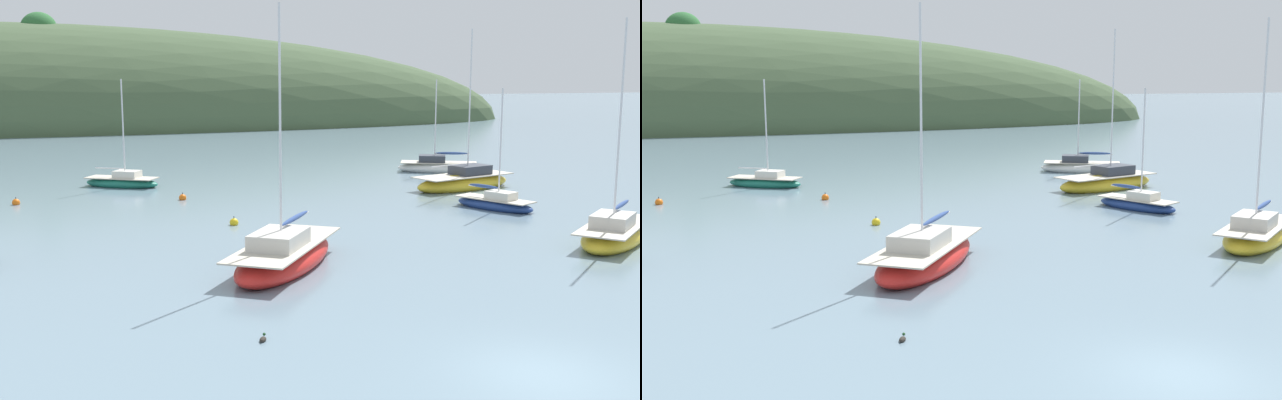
{
  "view_description": "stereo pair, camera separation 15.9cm",
  "coord_description": "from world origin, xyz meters",
  "views": [
    {
      "loc": [
        -10.57,
        -16.17,
        7.64
      ],
      "look_at": [
        0.0,
        20.0,
        1.2
      ],
      "focal_mm": 43.1,
      "sensor_mm": 36.0,
      "label": 1
    },
    {
      "loc": [
        -10.41,
        -16.21,
        7.64
      ],
      "look_at": [
        0.0,
        20.0,
        1.2
      ],
      "focal_mm": 43.1,
      "sensor_mm": 36.0,
      "label": 2
    }
  ],
  "objects": [
    {
      "name": "sailboat_white_near",
      "position": [
        -9.05,
        35.39,
        0.33
      ],
      "size": [
        5.26,
        4.05,
        7.19
      ],
      "color": "#196B56",
      "rests_on": "ground"
    },
    {
      "name": "sailboat_red_portside",
      "position": [
        -3.75,
        12.15,
        0.47
      ],
      "size": [
        6.58,
        8.02,
        10.33
      ],
      "color": "red",
      "rests_on": "ground"
    },
    {
      "name": "mooring_buoy_channel",
      "position": [
        -5.83,
        29.09,
        0.12
      ],
      "size": [
        0.44,
        0.44,
        0.54
      ],
      "color": "orange",
      "rests_on": "ground"
    },
    {
      "name": "ground_plane",
      "position": [
        0.0,
        0.0,
        0.0
      ],
      "size": [
        400.0,
        400.0,
        0.0
      ],
      "primitive_type": "plane",
      "color": "slate"
    },
    {
      "name": "sailboat_grey_yawl",
      "position": [
        12.13,
        28.34,
        0.44
      ],
      "size": [
        7.93,
        4.72,
        10.41
      ],
      "color": "gold",
      "rests_on": "ground"
    },
    {
      "name": "sailboat_black_sloop",
      "position": [
        10.46,
        21.23,
        0.32
      ],
      "size": [
        3.62,
        4.96,
        6.81
      ],
      "color": "navy",
      "rests_on": "ground"
    },
    {
      "name": "mooring_buoy_inner",
      "position": [
        -4.2,
        20.87,
        0.12
      ],
      "size": [
        0.44,
        0.44,
        0.54
      ],
      "color": "yellow",
      "rests_on": "ground"
    },
    {
      "name": "mooring_buoy_outer",
      "position": [
        -15.14,
        30.08,
        0.12
      ],
      "size": [
        0.44,
        0.44,
        0.54
      ],
      "color": "orange",
      "rests_on": "ground"
    },
    {
      "name": "sailboat_navy_dinghy",
      "position": [
        11.38,
        12.21,
        0.42
      ],
      "size": [
        6.78,
        6.27,
        10.04
      ],
      "color": "gold",
      "rests_on": "ground"
    },
    {
      "name": "sailboat_teal_outer",
      "position": [
        14.04,
        36.37,
        0.38
      ],
      "size": [
        6.41,
        4.48,
        7.1
      ],
      "color": "white",
      "rests_on": "ground"
    },
    {
      "name": "duck_lone_right",
      "position": [
        -6.28,
        4.3,
        0.05
      ],
      "size": [
        0.32,
        0.41,
        0.24
      ],
      "color": "#2D2823",
      "rests_on": "ground"
    }
  ]
}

